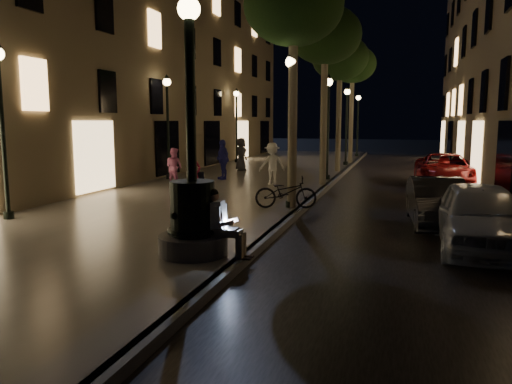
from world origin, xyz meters
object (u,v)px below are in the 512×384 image
(tree_second, at_px, (325,36))
(lamp_left_c, at_px, (237,116))
(pedestrian_dark, at_px, (241,154))
(lamp_left_a, at_px, (1,108))
(car_third, at_px, (444,170))
(pedestrian_blue, at_px, (223,160))
(tree_near, at_px, (294,7))
(lamp_left_b, at_px, (168,113))
(lamp_curb_c, at_px, (347,115))
(pedestrian_white, at_px, (272,164))
(seated_man_laptop, at_px, (221,221))
(car_second, at_px, (437,202))
(tree_third, at_px, (340,59))
(tree_far, at_px, (353,65))
(pedestrian_red, at_px, (194,175))
(stroller, at_px, (199,182))
(lamp_curb_a, at_px, (291,110))
(pedestrian_pink, at_px, (174,167))
(car_front, at_px, (480,216))
(bicycle, at_px, (286,192))
(lamp_curb_d, at_px, (358,116))
(lamp_curb_b, at_px, (328,113))
(fountain_lamppost, at_px, (192,205))

(tree_second, bearing_deg, lamp_left_c, 125.75)
(tree_second, relative_size, pedestrian_dark, 4.14)
(lamp_left_a, bearing_deg, lamp_left_c, 90.00)
(car_third, bearing_deg, pedestrian_blue, -170.56)
(tree_near, relative_size, lamp_left_b, 1.52)
(tree_second, height_order, car_third, tree_second)
(lamp_curb_c, height_order, pedestrian_white, lamp_curb_c)
(seated_man_laptop, relative_size, lamp_left_b, 0.28)
(car_second, relative_size, car_third, 0.75)
(tree_third, xyz_separation_m, lamp_left_c, (-7.10, 4.00, -2.90))
(tree_third, xyz_separation_m, tree_far, (0.08, 6.00, 0.29))
(car_second, xyz_separation_m, car_third, (0.85, 8.83, 0.08))
(tree_third, bearing_deg, pedestrian_red, -108.87)
(tree_near, distance_m, stroller, 6.87)
(tree_near, bearing_deg, tree_far, 89.90)
(tree_far, bearing_deg, lamp_left_a, -108.07)
(lamp_curb_a, distance_m, pedestrian_pink, 7.37)
(tree_near, distance_m, pedestrian_blue, 9.55)
(stroller, bearing_deg, pedestrian_white, 41.64)
(stroller, height_order, pedestrian_dark, pedestrian_dark)
(car_front, height_order, bicycle, car_front)
(tree_second, bearing_deg, lamp_curb_c, 90.57)
(lamp_curb_d, distance_m, stroller, 22.95)
(tree_near, relative_size, tree_third, 1.01)
(tree_near, bearing_deg, lamp_curb_d, 90.12)
(pedestrian_white, relative_size, pedestrian_dark, 1.00)
(car_front, bearing_deg, lamp_curb_b, 114.70)
(fountain_lamppost, bearing_deg, car_front, 26.27)
(pedestrian_pink, bearing_deg, pedestrian_dark, -79.18)
(lamp_left_c, xyz_separation_m, stroller, (3.38, -14.50, -2.54))
(lamp_curb_a, height_order, car_second, lamp_curb_a)
(lamp_left_c, xyz_separation_m, car_second, (11.40, -16.64, -2.58))
(lamp_curb_b, bearing_deg, stroller, -119.78)
(tree_near, distance_m, car_second, 7.04)
(seated_man_laptop, height_order, pedestrian_blue, pedestrian_blue)
(fountain_lamppost, distance_m, tree_second, 13.07)
(tree_second, distance_m, car_third, 7.85)
(lamp_left_a, bearing_deg, bicycle, 28.57)
(car_front, bearing_deg, pedestrian_dark, 126.51)
(fountain_lamppost, xyz_separation_m, lamp_left_b, (-6.40, 12.00, 2.02))
(pedestrian_dark, bearing_deg, lamp_left_c, 30.09)
(tree_second, distance_m, stroller, 8.17)
(tree_near, relative_size, car_third, 1.38)
(tree_near, xyz_separation_m, tree_second, (0.05, 6.00, 0.10))
(lamp_curb_d, distance_m, pedestrian_red, 23.32)
(fountain_lamppost, bearing_deg, tree_third, 87.77)
(car_third, bearing_deg, pedestrian_white, -158.52)
(lamp_curb_d, height_order, car_front, lamp_curb_d)
(lamp_left_a, relative_size, bicycle, 2.53)
(tree_third, bearing_deg, car_third, -36.52)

